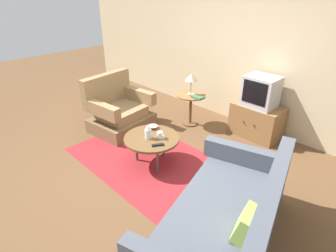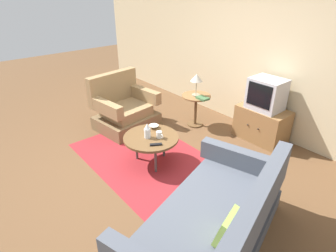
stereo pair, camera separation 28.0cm
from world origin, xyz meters
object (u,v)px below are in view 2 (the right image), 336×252
armchair (124,110)px  tv_remote_dark (156,144)px  table_lamp (197,79)px  vase (147,131)px  tv_stand (262,124)px  bowl (154,127)px  couch (212,225)px  television (266,94)px  mug (159,135)px  book (203,98)px  side_table (196,104)px  coffee_table (151,138)px

armchair → tv_remote_dark: bearing=67.5°
table_lamp → vase: size_ratio=1.77×
armchair → tv_stand: (1.87, 1.51, -0.04)m
armchair → bowl: size_ratio=7.47×
tv_stand → vase: 2.00m
couch → television: 2.49m
couch → mug: bearing=54.5°
tv_stand → book: 1.07m
side_table → television: (1.07, 0.47, 0.38)m
tv_stand → tv_remote_dark: 1.97m
coffee_table → bowl: (-0.18, 0.19, 0.05)m
tv_remote_dark → coffee_table: bearing=-79.9°
tv_stand → book: size_ratio=3.81×
couch → tv_remote_dark: size_ratio=12.82×
coffee_table → television: 1.96m
side_table → armchair: bearing=-127.7°
couch → vase: size_ratio=9.42×
bowl → armchair: bearing=173.0°
coffee_table → tv_stand: 1.94m
tv_stand → television: bearing=-90.0°
armchair → vase: 1.31m
coffee_table → bowl: 0.27m
coffee_table → table_lamp: bearing=108.8°
couch → table_lamp: 2.74m
mug → book: size_ratio=0.62×
tv_stand → mug: tv_stand is taller
armchair → couch: armchair is taller
tv_remote_dark → television: bearing=-160.1°
mug → tv_remote_dark: size_ratio=0.81×
coffee_table → television: size_ratio=1.54×
television → tv_remote_dark: (-0.39, -1.91, -0.36)m
armchair → side_table: armchair is taller
coffee_table → book: (-0.26, 1.31, 0.20)m
couch → side_table: (-2.01, 1.77, 0.14)m
coffee_table → side_table: size_ratio=1.34×
tv_stand → table_lamp: table_lamp is taller
bowl → book: bearing=93.7°
side_table → tv_stand: size_ratio=0.72×
couch → coffee_table: couch is taller
couch → mug: couch is taller
tv_stand → couch: bearing=-67.5°
coffee_table → book: book is taller
armchair → tv_stand: armchair is taller
book → side_table: bearing=170.1°
armchair → side_table: size_ratio=1.85×
side_table → book: book is taller
book → mug: bearing=-71.1°
armchair → tv_remote_dark: armchair is taller
couch → television: size_ratio=4.08×
armchair → table_lamp: (0.80, 1.02, 0.57)m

